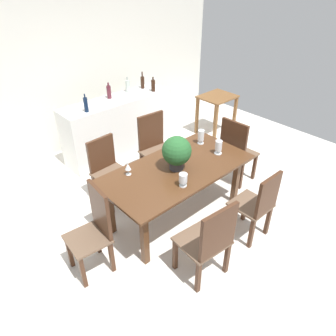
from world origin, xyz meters
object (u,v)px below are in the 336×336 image
(chair_near_right, at_px, (258,204))
(dining_table, at_px, (177,174))
(chair_head_end, at_px, (95,227))
(wine_bottle_green, at_px, (142,82))
(kitchen_counter, at_px, (119,127))
(wine_bottle_clear, at_px, (128,86))
(wine_bottle_dark, at_px, (109,92))
(side_table, at_px, (217,105))
(chair_far_right, at_px, (155,144))
(crystal_vase_left, at_px, (183,179))
(wine_bottle_tall, at_px, (86,105))
(crystal_vase_center_near, at_px, (219,146))
(chair_foot_end, at_px, (236,149))
(wine_glass, at_px, (128,167))
(crystal_vase_right, at_px, (201,136))
(chair_near_left, at_px, (210,240))
(wine_bottle_amber, at_px, (153,85))
(flower_centerpiece, at_px, (177,152))
(chair_far_left, at_px, (107,167))

(chair_near_right, bearing_deg, dining_table, -64.44)
(chair_head_end, bearing_deg, dining_table, 95.59)
(wine_bottle_green, bearing_deg, kitchen_counter, -170.07)
(wine_bottle_green, distance_m, wine_bottle_clear, 0.30)
(wine_bottle_dark, distance_m, side_table, 2.06)
(chair_far_right, relative_size, crystal_vase_left, 6.28)
(dining_table, bearing_deg, wine_bottle_clear, 68.91)
(wine_bottle_tall, bearing_deg, crystal_vase_center_near, -66.56)
(chair_far_right, relative_size, wine_bottle_green, 3.52)
(chair_foot_end, bearing_deg, chair_far_right, 36.74)
(dining_table, bearing_deg, wine_glass, 151.03)
(crystal_vase_right, relative_size, kitchen_counter, 0.10)
(kitchen_counter, distance_m, wine_bottle_clear, 0.70)
(chair_head_end, height_order, crystal_vase_center_near, chair_head_end)
(wine_bottle_green, height_order, side_table, wine_bottle_green)
(chair_near_left, height_order, wine_bottle_amber, wine_bottle_amber)
(wine_bottle_dark, relative_size, side_table, 0.34)
(chair_foot_end, xyz_separation_m, crystal_vase_right, (-0.51, 0.23, 0.31))
(crystal_vase_center_near, xyz_separation_m, crystal_vase_right, (0.04, 0.34, 0.00))
(wine_bottle_amber, bearing_deg, dining_table, -122.44)
(chair_far_right, bearing_deg, wine_bottle_amber, 54.95)
(wine_bottle_dark, bearing_deg, chair_head_end, -128.21)
(wine_bottle_amber, bearing_deg, flower_centerpiece, -122.78)
(chair_near_left, height_order, chair_near_right, chair_near_left)
(kitchen_counter, relative_size, wine_bottle_tall, 6.99)
(chair_near_right, height_order, kitchen_counter, kitchen_counter)
(kitchen_counter, bearing_deg, wine_bottle_amber, -10.61)
(dining_table, xyz_separation_m, chair_foot_end, (1.17, -0.00, -0.10))
(chair_far_left, distance_m, wine_bottle_dark, 1.44)
(chair_foot_end, xyz_separation_m, crystal_vase_left, (-1.37, -0.30, 0.29))
(chair_near_left, xyz_separation_m, flower_centerpiece, (0.41, 0.91, 0.44))
(chair_near_right, xyz_separation_m, wine_bottle_green, (0.65, 2.88, 0.57))
(kitchen_counter, xyz_separation_m, wine_bottle_clear, (0.34, 0.14, 0.59))
(crystal_vase_center_near, relative_size, wine_bottle_amber, 0.77)
(crystal_vase_right, bearing_deg, wine_bottle_clear, 86.28)
(chair_foot_end, distance_m, flower_centerpiece, 1.26)
(chair_far_left, bearing_deg, crystal_vase_center_near, -47.51)
(wine_bottle_tall, relative_size, side_table, 0.36)
(chair_head_end, relative_size, kitchen_counter, 0.54)
(wine_bottle_green, bearing_deg, crystal_vase_left, -119.13)
(flower_centerpiece, xyz_separation_m, crystal_vase_left, (-0.19, -0.30, -0.14))
(kitchen_counter, distance_m, wine_bottle_tall, 0.86)
(chair_near_left, bearing_deg, crystal_vase_left, -104.99)
(chair_near_right, distance_m, wine_bottle_green, 3.00)
(wine_bottle_amber, bearing_deg, wine_glass, -138.08)
(crystal_vase_right, xyz_separation_m, wine_glass, (-1.17, 0.06, -0.01))
(chair_far_right, bearing_deg, chair_near_right, -85.80)
(chair_far_left, bearing_deg, chair_near_left, -93.46)
(crystal_vase_center_near, height_order, wine_bottle_green, wine_bottle_green)
(chair_far_right, distance_m, wine_glass, 1.18)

